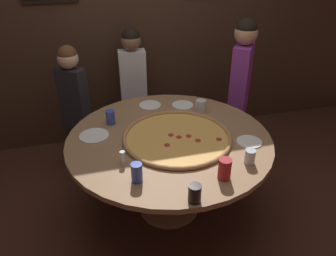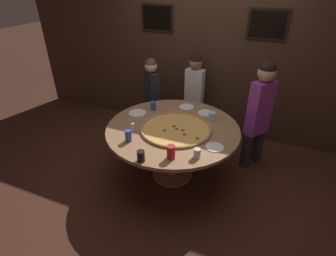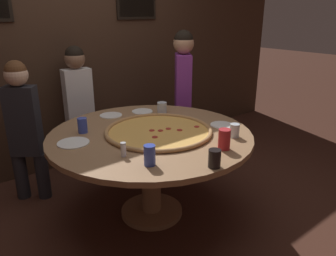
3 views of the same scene
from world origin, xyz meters
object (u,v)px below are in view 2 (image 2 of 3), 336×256
white_plate_beside_cup (206,113)px  dining_table (173,136)px  condiment_shaker (133,127)px  white_plate_right_side (186,107)px  drink_cup_beside_pizza (197,153)px  white_plate_far_back (215,147)px  diner_centre_back (194,91)px  giant_pizza (176,128)px  drink_cup_front_edge (128,136)px  drink_cup_near_left (141,156)px  white_plate_left_side (137,113)px  drink_cup_far_right (171,152)px  diner_side_right (259,110)px  drink_cup_centre_back (153,106)px  drink_cup_by_shaker (212,116)px  diner_far_right (152,93)px

white_plate_beside_cup → dining_table: bearing=-117.9°
condiment_shaker → white_plate_right_side: bearing=66.1°
drink_cup_beside_pizza → white_plate_far_back: drink_cup_beside_pizza is taller
dining_table → white_plate_beside_cup: bearing=62.1°
white_plate_beside_cup → diner_centre_back: diner_centre_back is taller
giant_pizza → drink_cup_front_edge: drink_cup_front_edge is taller
drink_cup_near_left → white_plate_far_back: size_ratio=0.59×
dining_table → white_plate_beside_cup: size_ratio=8.14×
giant_pizza → white_plate_left_side: (-0.62, 0.20, -0.01)m
drink_cup_beside_pizza → drink_cup_far_right: size_ratio=0.72×
giant_pizza → diner_side_right: size_ratio=0.58×
dining_table → white_plate_far_back: bearing=-22.4°
drink_cup_centre_back → drink_cup_front_edge: (0.08, -0.79, 0.01)m
dining_table → drink_cup_by_shaker: size_ratio=15.31×
drink_cup_centre_back → drink_cup_near_left: drink_cup_centre_back is taller
drink_cup_far_right → diner_side_right: size_ratio=0.10×
drink_cup_near_left → white_plate_beside_cup: drink_cup_near_left is taller
drink_cup_beside_pizza → diner_far_right: size_ratio=0.08×
giant_pizza → drink_cup_far_right: bearing=-74.0°
white_plate_left_side → dining_table: bearing=-16.1°
drink_cup_front_edge → white_plate_beside_cup: size_ratio=0.67×
white_plate_left_side → diner_centre_back: bearing=63.8°
white_plate_left_side → condiment_shaker: bearing=-68.1°
condiment_shaker → diner_far_right: bearing=104.9°
drink_cup_by_shaker → diner_centre_back: bearing=121.4°
white_plate_right_side → diner_far_right: 0.75m
giant_pizza → diner_centre_back: size_ratio=0.64×
drink_cup_by_shaker → diner_centre_back: diner_centre_back is taller
drink_cup_near_left → drink_cup_front_edge: drink_cup_front_edge is taller
drink_cup_by_shaker → drink_cup_far_right: bearing=-100.8°
drink_cup_far_right → diner_side_right: 1.44m
condiment_shaker → diner_far_right: diner_far_right is taller
giant_pizza → drink_cup_front_edge: size_ratio=6.46×
drink_cup_by_shaker → drink_cup_beside_pizza: bearing=-86.1°
white_plate_left_side → diner_far_right: (-0.14, 0.73, -0.02)m
drink_cup_centre_back → drink_cup_by_shaker: drink_cup_centre_back is taller
drink_cup_beside_pizza → diner_far_right: (-1.15, 1.37, -0.07)m
condiment_shaker → diner_far_right: 1.19m
drink_cup_beside_pizza → white_plate_left_side: (-1.01, 0.64, -0.05)m
drink_cup_centre_back → white_plate_left_side: (-0.15, -0.16, -0.06)m
drink_cup_far_right → white_plate_far_back: drink_cup_far_right is taller
drink_cup_beside_pizza → condiment_shaker: bearing=165.4°
drink_cup_beside_pizza → diner_centre_back: (-0.53, 1.61, -0.04)m
drink_cup_far_right → diner_centre_back: 1.75m
drink_cup_centre_back → white_plate_right_side: bearing=33.0°
white_plate_left_side → diner_side_right: size_ratio=0.16×
white_plate_beside_cup → diner_far_right: 1.05m
drink_cup_front_edge → diner_side_right: diner_side_right is taller
drink_cup_beside_pizza → white_plate_beside_cup: bearing=100.2°
drink_cup_near_left → diner_far_right: diner_far_right is taller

